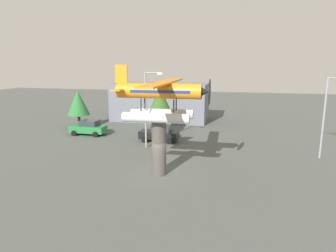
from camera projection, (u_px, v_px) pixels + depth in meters
ground_plane at (159, 174)px, 22.62m from camera, size 140.00×140.00×0.00m
display_pedestal at (159, 148)px, 22.19m from camera, size 1.10×1.10×4.19m
floatplane_monument at (160, 98)px, 21.39m from camera, size 6.94×10.42×4.00m
car_near_green at (88, 128)px, 34.98m from camera, size 4.20×2.02×1.76m
car_mid_black at (160, 133)px, 32.07m from camera, size 4.20×2.02×1.76m
streetlight_primary at (147, 104)px, 28.96m from camera, size 1.84×0.28×7.52m
streetlight_secondary at (327, 112)px, 25.65m from camera, size 1.84×0.28×7.17m
storefront_building at (161, 102)px, 44.25m from camera, size 13.83×6.61×5.45m
tree_west at (78, 103)px, 38.67m from camera, size 2.91×2.91×4.91m
tree_east at (160, 104)px, 35.61m from camera, size 3.69×3.69×5.64m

